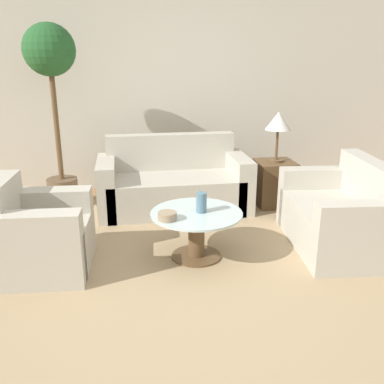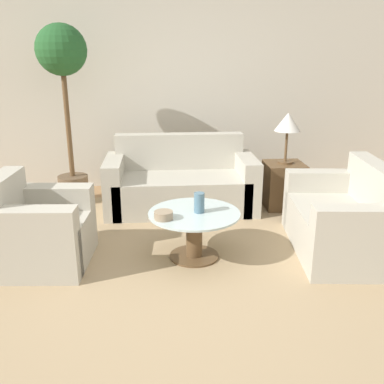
# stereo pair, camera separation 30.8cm
# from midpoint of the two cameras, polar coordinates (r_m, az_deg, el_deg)

# --- Properties ---
(ground_plane) EXTENTS (14.00, 14.00, 0.00)m
(ground_plane) POSITION_cam_midpoint_polar(r_m,az_deg,el_deg) (3.47, 1.73, -13.08)
(ground_plane) COLOR #9E754C
(wall_back) EXTENTS (10.00, 0.06, 2.60)m
(wall_back) POSITION_cam_midpoint_polar(r_m,az_deg,el_deg) (5.91, -1.31, 13.26)
(wall_back) COLOR beige
(wall_back) RESTS_ON ground_plane
(rug) EXTENTS (3.73, 3.58, 0.01)m
(rug) POSITION_cam_midpoint_polar(r_m,az_deg,el_deg) (3.99, 2.53, -8.63)
(rug) COLOR tan
(rug) RESTS_ON ground_plane
(sofa_main) EXTENTS (1.76, 0.84, 0.86)m
(sofa_main) POSITION_cam_midpoint_polar(r_m,az_deg,el_deg) (5.14, 0.20, 1.00)
(sofa_main) COLOR #B2AD9E
(sofa_main) RESTS_ON ground_plane
(armchair) EXTENTS (0.82, 0.86, 0.82)m
(armchair) POSITION_cam_midpoint_polar(r_m,az_deg,el_deg) (3.94, -17.93, -5.30)
(armchair) COLOR #B2AD9E
(armchair) RESTS_ON ground_plane
(loveseat) EXTENTS (0.92, 1.37, 0.84)m
(loveseat) POSITION_cam_midpoint_polar(r_m,az_deg,el_deg) (4.31, 21.81, -3.76)
(loveseat) COLOR #B2AD9E
(loveseat) RESTS_ON ground_plane
(coffee_table) EXTENTS (0.83, 0.83, 0.44)m
(coffee_table) POSITION_cam_midpoint_polar(r_m,az_deg,el_deg) (3.87, 2.59, -4.93)
(coffee_table) COLOR brown
(coffee_table) RESTS_ON ground_plane
(side_table) EXTENTS (0.45, 0.45, 0.55)m
(side_table) POSITION_cam_midpoint_polar(r_m,az_deg,el_deg) (5.30, 13.74, 0.86)
(side_table) COLOR brown
(side_table) RESTS_ON ground_plane
(table_lamp) EXTENTS (0.30, 0.30, 0.59)m
(table_lamp) POSITION_cam_midpoint_polar(r_m,az_deg,el_deg) (5.13, 14.35, 8.78)
(table_lamp) COLOR brown
(table_lamp) RESTS_ON side_table
(potted_plant) EXTENTS (0.58, 0.58, 2.12)m
(potted_plant) POSITION_cam_midpoint_polar(r_m,az_deg,el_deg) (5.27, -15.07, 14.30)
(potted_plant) COLOR brown
(potted_plant) RESTS_ON ground_plane
(vase) EXTENTS (0.09, 0.09, 0.18)m
(vase) POSITION_cam_midpoint_polar(r_m,az_deg,el_deg) (3.79, 3.30, -1.46)
(vase) COLOR slate
(vase) RESTS_ON coffee_table
(bowl) EXTENTS (0.16, 0.16, 0.07)m
(bowl) POSITION_cam_midpoint_polar(r_m,az_deg,el_deg) (3.65, -1.41, -3.15)
(bowl) COLOR gray
(bowl) RESTS_ON coffee_table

